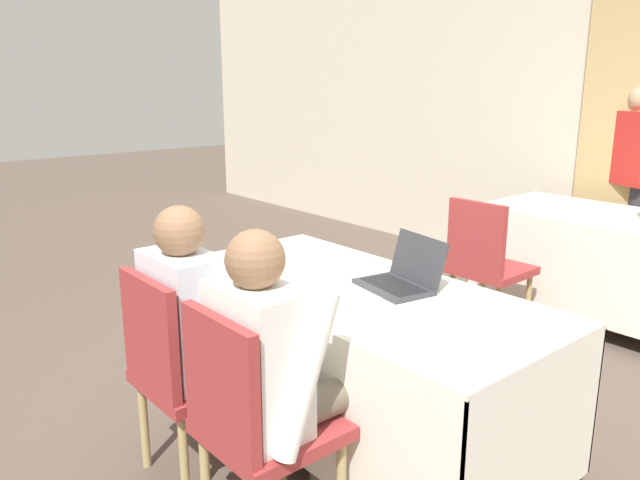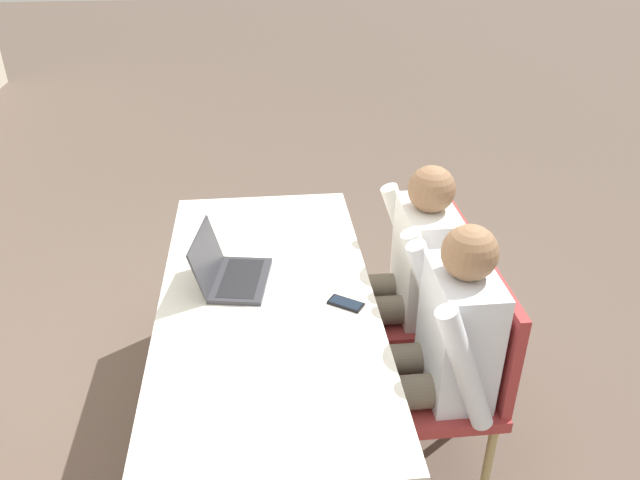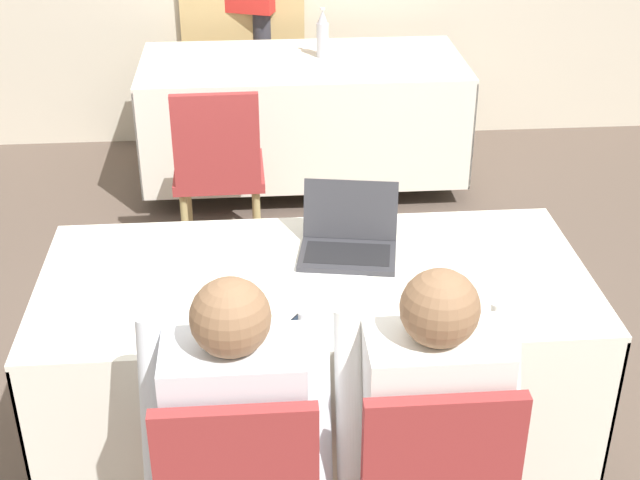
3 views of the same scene
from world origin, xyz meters
name	(u,v)px [view 2 (image 2 of 3)]	position (x,y,z in m)	size (l,w,h in m)	color
ground_plane	(274,431)	(0.00, 0.00, 0.00)	(24.00, 24.00, 0.00)	brown
conference_table_near	(269,332)	(0.00, 0.00, 0.57)	(1.81, 0.85, 0.75)	white
laptop	(231,273)	(0.13, 0.14, 0.79)	(0.37, 0.33, 0.22)	#333338
cell_phone	(346,303)	(-0.08, -0.30, 0.75)	(0.13, 0.15, 0.01)	black
paper_beside_laptop	(272,289)	(0.06, -0.02, 0.75)	(0.31, 0.36, 0.00)	white
chair_near_left	(459,376)	(-0.26, -0.73, 0.50)	(0.44, 0.44, 0.90)	tan
chair_near_right	(426,299)	(0.26, -0.73, 0.50)	(0.44, 0.44, 0.90)	tan
person_checkered_shirt	(437,345)	(-0.26, -0.63, 0.66)	(0.50, 0.52, 1.16)	#665B4C
person_white_shirt	(407,272)	(0.26, -0.63, 0.66)	(0.50, 0.52, 1.16)	#665B4C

